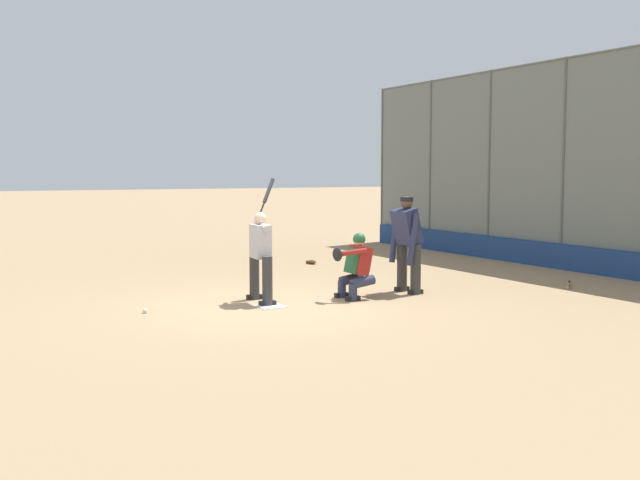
% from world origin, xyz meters
% --- Properties ---
extents(ground_plane, '(160.00, 160.00, 0.00)m').
position_xyz_m(ground_plane, '(0.00, 0.00, 0.00)').
color(ground_plane, '#9E7F5B').
extents(home_plate_marker, '(0.43, 0.43, 0.01)m').
position_xyz_m(home_plate_marker, '(0.00, 0.00, 0.01)').
color(home_plate_marker, white).
rests_on(home_plate_marker, ground_plane).
extents(backstop_fence, '(17.43, 0.08, 4.79)m').
position_xyz_m(backstop_fence, '(0.00, -7.93, 2.48)').
color(backstop_fence, '#515651').
rests_on(backstop_fence, ground_plane).
extents(padding_wall, '(17.00, 0.18, 0.57)m').
position_xyz_m(padding_wall, '(0.00, -7.83, 0.28)').
color(padding_wall, navy).
rests_on(padding_wall, ground_plane).
extents(batter_at_plate, '(0.95, 0.69, 2.11)m').
position_xyz_m(batter_at_plate, '(0.46, -0.03, 0.84)').
color(batter_at_plate, '#333333').
rests_on(batter_at_plate, ground_plane).
extents(catcher_behind_plate, '(0.61, 0.72, 1.15)m').
position_xyz_m(catcher_behind_plate, '(0.02, -1.64, 0.60)').
color(catcher_behind_plate, '#2D334C').
rests_on(catcher_behind_plate, ground_plane).
extents(umpire_home, '(0.72, 0.44, 1.77)m').
position_xyz_m(umpire_home, '(0.09, -2.79, 0.95)').
color(umpire_home, '#333333').
rests_on(umpire_home, ground_plane).
extents(spare_bat_near_backstop, '(0.60, 0.70, 0.07)m').
position_xyz_m(spare_bat_near_backstop, '(-0.85, -5.92, 0.03)').
color(spare_bat_near_backstop, black).
rests_on(spare_bat_near_backstop, ground_plane).
extents(fielding_glove_on_dirt, '(0.28, 0.21, 0.10)m').
position_xyz_m(fielding_glove_on_dirt, '(4.70, -3.27, 0.05)').
color(fielding_glove_on_dirt, '#56331E').
rests_on(fielding_glove_on_dirt, ground_plane).
extents(baseball_loose, '(0.07, 0.07, 0.07)m').
position_xyz_m(baseball_loose, '(0.44, 1.98, 0.04)').
color(baseball_loose, white).
rests_on(baseball_loose, ground_plane).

